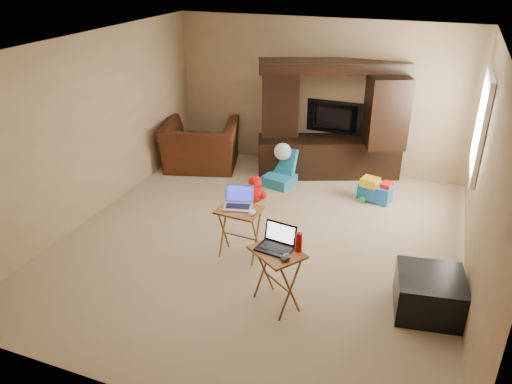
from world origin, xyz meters
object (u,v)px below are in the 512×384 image
at_px(entertainment_center, 330,120).
at_px(laptop_right, 274,239).
at_px(child_rocker, 280,168).
at_px(ottoman, 429,294).
at_px(tray_table_right, 277,278).
at_px(laptop_left, 238,199).
at_px(television, 333,118).
at_px(recliner, 200,146).
at_px(push_toy, 375,190).
at_px(tray_table_left, 240,233).
at_px(mouse_left, 252,212).
at_px(water_bottle, 299,242).
at_px(mouse_right, 286,257).
at_px(plush_toy, 255,188).

bearing_deg(entertainment_center, laptop_right, -107.01).
relative_size(child_rocker, ottoman, 0.88).
relative_size(tray_table_right, laptop_left, 1.96).
relative_size(entertainment_center, television, 2.41).
bearing_deg(recliner, child_rocker, 155.78).
xyz_separation_m(television, laptop_left, (-0.44, -3.07, -0.13)).
height_order(child_rocker, laptop_right, laptop_right).
distance_m(child_rocker, push_toy, 1.54).
height_order(recliner, ottoman, recliner).
distance_m(tray_table_left, laptop_right, 1.09).
height_order(tray_table_right, mouse_left, mouse_left).
bearing_deg(laptop_left, child_rocker, 81.14).
height_order(push_toy, laptop_left, laptop_left).
xyz_separation_m(child_rocker, ottoman, (2.46, -2.41, -0.08)).
bearing_deg(laptop_left, mouse_left, -38.06).
bearing_deg(child_rocker, mouse_left, -66.97).
height_order(entertainment_center, television, entertainment_center).
bearing_deg(television, tray_table_right, 96.96).
distance_m(push_toy, laptop_right, 2.98).
xyz_separation_m(television, water_bottle, (0.52, -3.75, -0.13)).
bearing_deg(water_bottle, child_rocker, 112.05).
relative_size(television, child_rocker, 1.62).
height_order(child_rocker, mouse_left, mouse_left).
relative_size(recliner, mouse_right, 9.14).
bearing_deg(laptop_left, tray_table_right, -58.72).
bearing_deg(child_rocker, laptop_right, -59.73).
xyz_separation_m(ottoman, water_bottle, (-1.32, -0.39, 0.56)).
xyz_separation_m(entertainment_center, laptop_left, (-0.44, -2.84, -0.17)).
xyz_separation_m(push_toy, mouse_left, (-1.14, -2.20, 0.50)).
height_order(plush_toy, tray_table_right, tray_table_right).
distance_m(television, plush_toy, 1.93).
xyz_separation_m(television, mouse_left, (-0.22, -3.17, -0.23)).
bearing_deg(recliner, mouse_left, 111.65).
bearing_deg(entertainment_center, tray_table_left, -119.57).
bearing_deg(water_bottle, laptop_left, 144.60).
xyz_separation_m(recliner, ottoman, (3.97, -2.61, -0.19)).
bearing_deg(plush_toy, tray_table_right, -63.68).
distance_m(television, recliner, 2.31).
bearing_deg(tray_table_left, television, 86.42).
height_order(plush_toy, tray_table_left, tray_table_left).
relative_size(tray_table_right, mouse_left, 5.04).
height_order(entertainment_center, laptop_right, entertainment_center).
bearing_deg(entertainment_center, water_bottle, -103.08).
height_order(push_toy, water_bottle, water_bottle).
bearing_deg(television, push_toy, 135.82).
xyz_separation_m(tray_table_right, water_bottle, (0.20, 0.08, 0.44)).
height_order(television, water_bottle, television).
bearing_deg(water_bottle, laptop_right, -165.96).
xyz_separation_m(entertainment_center, ottoman, (1.84, -3.13, -0.74)).
distance_m(push_toy, tray_table_left, 2.52).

